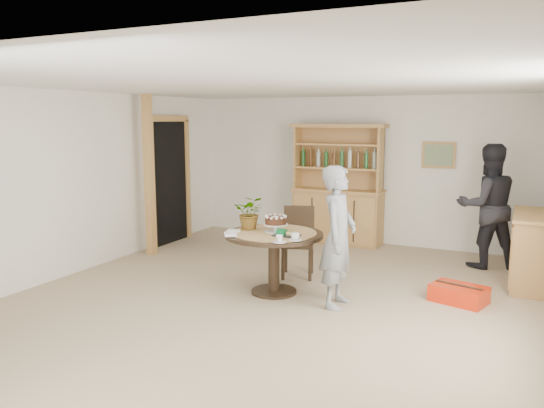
{
  "coord_description": "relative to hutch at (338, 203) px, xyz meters",
  "views": [
    {
      "loc": [
        2.56,
        -5.36,
        2.11
      ],
      "look_at": [
        -0.31,
        0.64,
        1.05
      ],
      "focal_mm": 35.0,
      "sensor_mm": 36.0,
      "label": 1
    }
  ],
  "objects": [
    {
      "name": "ground",
      "position": [
        0.3,
        -3.24,
        -0.69
      ],
      "size": [
        7.0,
        7.0,
        0.0
      ],
      "primitive_type": "plane",
      "color": "tan",
      "rests_on": "ground"
    },
    {
      "name": "room_shell",
      "position": [
        0.3,
        -3.23,
        1.05
      ],
      "size": [
        6.04,
        7.04,
        2.52
      ],
      "color": "white",
      "rests_on": "ground"
    },
    {
      "name": "doorway",
      "position": [
        -2.63,
        -1.24,
        0.42
      ],
      "size": [
        0.13,
        1.1,
        2.18
      ],
      "color": "black",
      "rests_on": "ground"
    },
    {
      "name": "pine_post",
      "position": [
        -2.4,
        -2.04,
        0.56
      ],
      "size": [
        0.12,
        0.12,
        2.5
      ],
      "primitive_type": "cube",
      "color": "tan",
      "rests_on": "ground"
    },
    {
      "name": "hutch",
      "position": [
        0.0,
        0.0,
        0.0
      ],
      "size": [
        1.62,
        0.54,
        2.04
      ],
      "color": "#AF764A",
      "rests_on": "ground"
    },
    {
      "name": "sideboard",
      "position": [
        3.04,
        -1.24,
        -0.22
      ],
      "size": [
        0.54,
        1.26,
        0.94
      ],
      "color": "#AF764A",
      "rests_on": "ground"
    },
    {
      "name": "dining_table",
      "position": [
        0.16,
        -2.92,
        -0.08
      ],
      "size": [
        1.2,
        1.2,
        0.76
      ],
      "color": "black",
      "rests_on": "ground"
    },
    {
      "name": "dining_chair",
      "position": [
        0.14,
        -2.09,
        -0.15
      ],
      "size": [
        0.53,
        0.53,
        0.95
      ],
      "rotation": [
        0.0,
        0.0,
        0.31
      ],
      "color": "black",
      "rests_on": "ground"
    },
    {
      "name": "birthday_cake",
      "position": [
        0.16,
        -2.87,
        0.19
      ],
      "size": [
        0.3,
        0.3,
        0.2
      ],
      "color": "white",
      "rests_on": "dining_table"
    },
    {
      "name": "flower_vase",
      "position": [
        -0.19,
        -2.87,
        0.28
      ],
      "size": [
        0.47,
        0.44,
        0.42
      ],
      "primitive_type": "imported",
      "rotation": [
        0.0,
        0.0,
        0.35
      ],
      "color": "#3F7233",
      "rests_on": "dining_table"
    },
    {
      "name": "gift_tray",
      "position": [
        0.38,
        -3.04,
        0.1
      ],
      "size": [
        0.3,
        0.2,
        0.08
      ],
      "color": "black",
      "rests_on": "dining_table"
    },
    {
      "name": "coffee_cup_a",
      "position": [
        0.56,
        -3.2,
        0.11
      ],
      "size": [
        0.15,
        0.15,
        0.09
      ],
      "color": "silver",
      "rests_on": "dining_table"
    },
    {
      "name": "coffee_cup_b",
      "position": [
        0.44,
        -3.37,
        0.11
      ],
      "size": [
        0.15,
        0.15,
        0.08
      ],
      "color": "silver",
      "rests_on": "dining_table"
    },
    {
      "name": "napkins",
      "position": [
        -0.25,
        -3.23,
        0.09
      ],
      "size": [
        0.24,
        0.33,
        0.03
      ],
      "color": "white",
      "rests_on": "dining_table"
    },
    {
      "name": "teen_boy",
      "position": [
        1.01,
        -3.02,
        0.12
      ],
      "size": [
        0.41,
        0.6,
        1.61
      ],
      "primitive_type": "imported",
      "rotation": [
        0.0,
        0.0,
        1.61
      ],
      "color": "gray",
      "rests_on": "ground"
    },
    {
      "name": "adult_person",
      "position": [
        2.41,
        -0.54,
        0.2
      ],
      "size": [
        1.07,
        0.99,
        1.78
      ],
      "primitive_type": "imported",
      "rotation": [
        0.0,
        0.0,
        3.59
      ],
      "color": "black",
      "rests_on": "ground"
    },
    {
      "name": "red_suitcase",
      "position": [
        2.26,
        -2.3,
        -0.59
      ],
      "size": [
        0.69,
        0.55,
        0.21
      ],
      "rotation": [
        0.0,
        0.0,
        -0.28
      ],
      "color": "red",
      "rests_on": "ground"
    }
  ]
}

